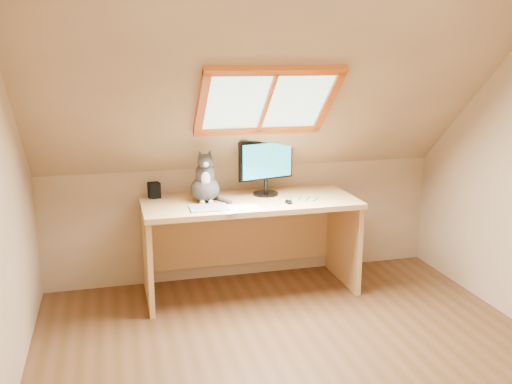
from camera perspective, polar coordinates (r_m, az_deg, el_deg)
name	(u,v)px	position (r m, az deg, el deg)	size (l,w,h in m)	color
ground	(310,375)	(3.77, 5.45, -17.76)	(3.50, 3.50, 0.00)	brown
room_shell	(322,152)	(3.17, 6.60, 3.97)	(3.52, 3.52, 2.41)	tan
desk	(248,224)	(4.80, -0.85, -3.26)	(1.75, 0.77, 0.80)	tan
monitor	(266,164)	(4.76, 1.02, 2.82)	(0.49, 0.21, 0.46)	black
cat	(205,183)	(4.60, -5.12, 0.94)	(0.25, 0.30, 0.43)	#47423F
desk_speaker	(154,190)	(4.78, -10.15, 0.18)	(0.09, 0.09, 0.13)	black
graphics_tablet	(209,208)	(4.41, -4.75, -1.59)	(0.29, 0.21, 0.01)	#B2B2B7
mouse	(288,202)	(4.55, 3.27, -0.96)	(0.05, 0.09, 0.03)	black
papers	(241,208)	(4.40, -1.48, -1.65)	(0.33, 0.27, 0.00)	white
cables	(293,200)	(4.65, 3.74, -0.79)	(0.51, 0.26, 0.01)	silver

